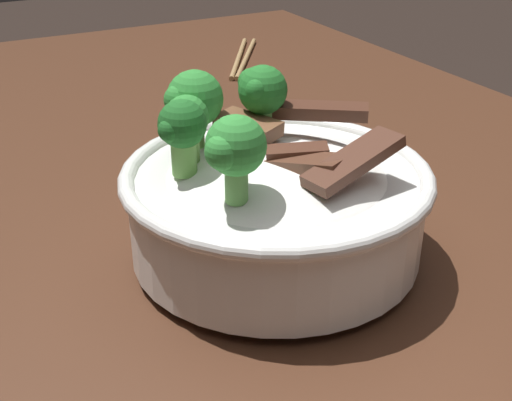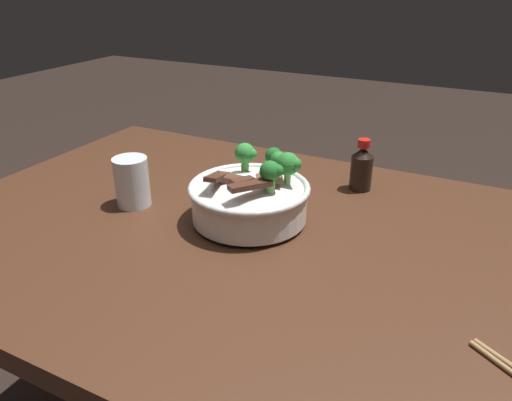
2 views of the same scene
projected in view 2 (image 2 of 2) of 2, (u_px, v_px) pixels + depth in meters
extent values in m
cube|color=#472819|center=(283.00, 248.00, 0.89)|extent=(1.40, 0.85, 0.04)
cube|color=#472819|center=(149.00, 251.00, 1.59)|extent=(0.07, 0.07, 0.71)
cylinder|color=white|center=(249.00, 219.00, 0.94)|extent=(0.09, 0.09, 0.01)
cylinder|color=white|center=(249.00, 202.00, 0.93)|extent=(0.22, 0.22, 0.06)
torus|color=white|center=(249.00, 187.00, 0.91)|extent=(0.23, 0.23, 0.01)
ellipsoid|color=white|center=(249.00, 194.00, 0.92)|extent=(0.18, 0.18, 0.06)
cube|color=brown|center=(269.00, 178.00, 0.89)|extent=(0.06, 0.05, 0.01)
cube|color=#563323|center=(237.00, 180.00, 0.91)|extent=(0.07, 0.05, 0.02)
cube|color=#4C2B1E|center=(217.00, 177.00, 0.90)|extent=(0.04, 0.08, 0.03)
cube|color=#4C2B1E|center=(250.00, 185.00, 0.84)|extent=(0.06, 0.08, 0.01)
cube|color=#4C2B1E|center=(243.00, 181.00, 0.90)|extent=(0.04, 0.05, 0.01)
cylinder|color=#6BA84C|center=(273.00, 168.00, 0.95)|extent=(0.02, 0.02, 0.03)
sphere|color=#1E6023|center=(273.00, 156.00, 0.94)|extent=(0.03, 0.03, 0.03)
sphere|color=#1E6023|center=(278.00, 156.00, 0.93)|extent=(0.02, 0.02, 0.02)
sphere|color=#1E6023|center=(274.00, 154.00, 0.95)|extent=(0.02, 0.02, 0.02)
cylinder|color=#5B9947|center=(245.00, 166.00, 0.96)|extent=(0.02, 0.02, 0.03)
sphere|color=green|center=(245.00, 153.00, 0.95)|extent=(0.04, 0.04, 0.04)
sphere|color=green|center=(251.00, 154.00, 0.94)|extent=(0.02, 0.02, 0.02)
sphere|color=green|center=(245.00, 151.00, 0.96)|extent=(0.02, 0.02, 0.02)
cylinder|color=#7AB256|center=(287.00, 177.00, 0.91)|extent=(0.01, 0.01, 0.02)
sphere|color=#2D8433|center=(288.00, 164.00, 0.90)|extent=(0.04, 0.04, 0.04)
sphere|color=#2D8433|center=(295.00, 164.00, 0.89)|extent=(0.02, 0.02, 0.02)
sphere|color=#2D8433|center=(290.00, 160.00, 0.91)|extent=(0.02, 0.02, 0.02)
cylinder|color=#6BA84C|center=(278.00, 171.00, 0.93)|extent=(0.02, 0.02, 0.03)
sphere|color=#2D8433|center=(279.00, 160.00, 0.92)|extent=(0.03, 0.03, 0.03)
sphere|color=#2D8433|center=(284.00, 159.00, 0.92)|extent=(0.02, 0.02, 0.02)
sphere|color=#2D8433|center=(279.00, 156.00, 0.93)|extent=(0.02, 0.02, 0.02)
cylinder|color=#6BA84C|center=(270.00, 185.00, 0.87)|extent=(0.02, 0.02, 0.03)
sphere|color=#237028|center=(270.00, 171.00, 0.86)|extent=(0.04, 0.04, 0.04)
sphere|color=#237028|center=(277.00, 171.00, 0.85)|extent=(0.02, 0.02, 0.02)
sphere|color=#237028|center=(268.00, 167.00, 0.87)|extent=(0.02, 0.02, 0.02)
cylinder|color=white|center=(135.00, 203.00, 1.01)|extent=(0.07, 0.07, 0.00)
cylinder|color=white|center=(132.00, 182.00, 0.99)|extent=(0.07, 0.07, 0.10)
cylinder|color=olive|center=(133.00, 189.00, 0.99)|extent=(0.06, 0.06, 0.06)
cylinder|color=black|center=(361.00, 173.00, 1.06)|extent=(0.05, 0.05, 0.08)
cone|color=black|center=(363.00, 152.00, 1.04)|extent=(0.04, 0.04, 0.02)
cylinder|color=red|center=(364.00, 143.00, 1.03)|extent=(0.03, 0.03, 0.02)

